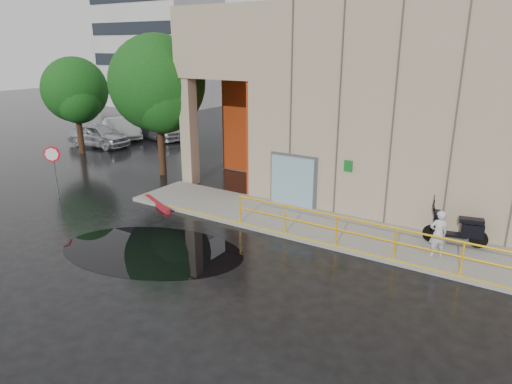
# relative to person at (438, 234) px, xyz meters

# --- Properties ---
(ground) EXTENTS (120.00, 120.00, 0.00)m
(ground) POSITION_rel_person_xyz_m (-6.24, -4.05, -0.90)
(ground) COLOR black
(ground) RESTS_ON ground
(sidewalk) EXTENTS (20.00, 3.00, 0.15)m
(sidewalk) POSITION_rel_person_xyz_m (-2.24, 0.45, -0.82)
(sidewalk) COLOR gray
(sidewalk) RESTS_ON ground
(building) EXTENTS (20.00, 10.17, 8.00)m
(building) POSITION_rel_person_xyz_m (-1.14, 6.93, 3.31)
(building) COLOR tan
(building) RESTS_ON ground
(guardrail) EXTENTS (9.56, 0.06, 1.03)m
(guardrail) POSITION_rel_person_xyz_m (-1.99, -0.90, -0.22)
(guardrail) COLOR #FFB60D
(guardrail) RESTS_ON sidewalk
(distant_building) EXTENTS (12.00, 8.08, 15.00)m
(distant_building) POSITION_rel_person_xyz_m (-34.24, 23.92, 6.60)
(distant_building) COLOR #B4B4AF
(distant_building) RESTS_ON ground
(person) EXTENTS (0.65, 0.60, 1.50)m
(person) POSITION_rel_person_xyz_m (0.00, 0.00, 0.00)
(person) COLOR silver
(person) RESTS_ON sidewalk
(scooter) EXTENTS (2.04, 1.05, 1.55)m
(scooter) POSITION_rel_person_xyz_m (0.34, 1.23, 0.14)
(scooter) COLOR black
(scooter) RESTS_ON sidewalk
(stop_sign) EXTENTS (0.56, 0.49, 2.34)m
(stop_sign) POSITION_rel_person_xyz_m (-15.24, -2.58, 0.83)
(stop_sign) COLOR slate
(stop_sign) RESTS_ON ground
(red_curb) EXTENTS (2.26, 1.15, 0.18)m
(red_curb) POSITION_rel_person_xyz_m (-10.91, -0.95, -0.81)
(red_curb) COLOR maroon
(red_curb) RESTS_ON ground
(puddle) EXTENTS (7.01, 5.36, 0.01)m
(puddle) POSITION_rel_person_xyz_m (-7.97, -4.24, -0.90)
(puddle) COLOR black
(puddle) RESTS_ON ground
(car_a) EXTENTS (4.58, 2.08, 1.52)m
(car_a) POSITION_rel_person_xyz_m (-22.52, 5.62, -0.14)
(car_a) COLOR #BABCC2
(car_a) RESTS_ON ground
(car_b) EXTENTS (4.68, 3.22, 1.46)m
(car_b) POSITION_rel_person_xyz_m (-23.35, 8.33, -0.17)
(car_b) COLOR silver
(car_b) RESTS_ON ground
(car_c) EXTENTS (5.25, 2.63, 1.46)m
(car_c) POSITION_rel_person_xyz_m (-21.24, 9.66, -0.17)
(car_c) COLOR #9B9EA1
(car_c) RESTS_ON ground
(tree_near) EXTENTS (4.71, 4.71, 6.99)m
(tree_near) POSITION_rel_person_xyz_m (-13.98, 2.73, 3.54)
(tree_near) COLOR black
(tree_near) RESTS_ON ground
(tree_far) EXTENTS (3.87, 3.86, 5.79)m
(tree_far) POSITION_rel_person_xyz_m (-21.73, 3.71, 2.80)
(tree_far) COLOR black
(tree_far) RESTS_ON ground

